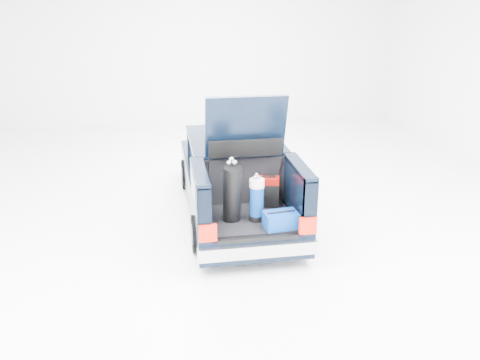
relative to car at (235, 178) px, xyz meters
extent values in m
plane|color=white|center=(0.00, -0.11, -0.67)|extent=(14.00, 14.00, 0.00)
cube|color=black|center=(0.00, 0.54, -0.17)|extent=(1.75, 3.00, 0.70)
cube|color=black|center=(0.00, 2.11, -0.27)|extent=(1.70, 0.30, 0.50)
cube|color=#A1A1A8|center=(0.00, 2.25, -0.34)|extent=(1.72, 0.10, 0.22)
cube|color=black|center=(0.00, 0.04, 0.45)|extent=(1.55, 1.95, 0.54)
cube|color=black|center=(0.00, 0.04, 0.74)|extent=(1.62, 2.05, 0.06)
cube|color=black|center=(0.00, -1.61, -0.32)|extent=(1.75, 1.30, 0.40)
cube|color=black|center=(0.00, -1.59, -0.10)|extent=(1.32, 1.18, 0.05)
cube|color=black|center=(-0.78, -1.61, 0.30)|extent=(0.20, 1.30, 0.85)
cube|color=black|center=(0.78, -1.61, 0.30)|extent=(0.20, 1.30, 0.85)
cube|color=black|center=(-0.78, -1.61, 0.74)|extent=(0.20, 1.30, 0.06)
cube|color=black|center=(0.78, -1.61, 0.74)|extent=(0.20, 1.30, 0.06)
cube|color=black|center=(0.00, -0.99, 0.30)|extent=(1.36, 0.08, 0.84)
cube|color=#A1A1A8|center=(0.00, -2.29, -0.29)|extent=(1.80, 0.12, 0.20)
cube|color=#AF1707|center=(-0.74, -2.26, 0.05)|extent=(0.26, 0.07, 0.26)
cube|color=#AF1707|center=(0.74, -2.26, 0.05)|extent=(0.26, 0.07, 0.26)
cube|color=black|center=(0.00, -2.25, -0.12)|extent=(1.20, 0.06, 0.06)
cube|color=black|center=(0.00, -1.16, 1.29)|extent=(1.28, 0.33, 1.03)
cube|color=black|center=(0.00, -1.12, 1.43)|extent=(0.95, 0.17, 0.54)
cylinder|color=black|center=(-0.82, 1.34, -0.36)|extent=(0.20, 0.62, 0.62)
cylinder|color=slate|center=(-0.82, 1.34, -0.36)|extent=(0.23, 0.36, 0.36)
cylinder|color=black|center=(0.82, 1.34, -0.36)|extent=(0.20, 0.62, 0.62)
cylinder|color=slate|center=(0.82, 1.34, -0.36)|extent=(0.23, 0.36, 0.36)
cylinder|color=black|center=(-0.82, -1.46, -0.36)|extent=(0.20, 0.62, 0.62)
cylinder|color=slate|center=(-0.82, -1.46, -0.36)|extent=(0.23, 0.36, 0.36)
cylinder|color=black|center=(0.82, -1.46, -0.36)|extent=(0.20, 0.62, 0.62)
cylinder|color=slate|center=(0.82, -1.46, -0.36)|extent=(0.23, 0.36, 0.36)
cube|color=#6B0703|center=(0.38, -1.20, 0.18)|extent=(0.36, 0.27, 0.51)
cube|color=black|center=(0.38, -1.20, 0.45)|extent=(0.21, 0.09, 0.03)
cube|color=black|center=(0.38, -1.30, 0.13)|extent=(0.33, 0.10, 0.39)
cylinder|color=black|center=(-0.30, -1.67, 0.38)|extent=(0.31, 0.42, 0.94)
cube|color=white|center=(-0.30, -1.55, 0.41)|extent=(0.11, 0.03, 0.32)
sphere|color=#99999E|center=(-0.34, -1.65, 0.88)|extent=(0.08, 0.08, 0.08)
sphere|color=#99999E|center=(-0.26, -1.70, 0.90)|extent=(0.08, 0.08, 0.08)
cylinder|color=black|center=(0.08, -1.70, -0.03)|extent=(0.29, 0.29, 0.09)
cylinder|color=navy|center=(0.08, -1.70, 0.25)|extent=(0.27, 0.27, 0.49)
cylinder|color=white|center=(0.08, -1.70, 0.55)|extent=(0.29, 0.29, 0.12)
sphere|color=#99999E|center=(0.11, -1.68, 0.63)|extent=(0.06, 0.06, 0.06)
sphere|color=#99999E|center=(0.08, -1.67, 0.67)|extent=(0.06, 0.06, 0.06)
cube|color=navy|center=(0.39, -2.01, 0.05)|extent=(0.53, 0.38, 0.24)
cylinder|color=black|center=(0.39, -2.01, 0.18)|extent=(0.44, 0.07, 0.03)
camera|label=1|loc=(-1.35, -8.74, 3.33)|focal=38.00mm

